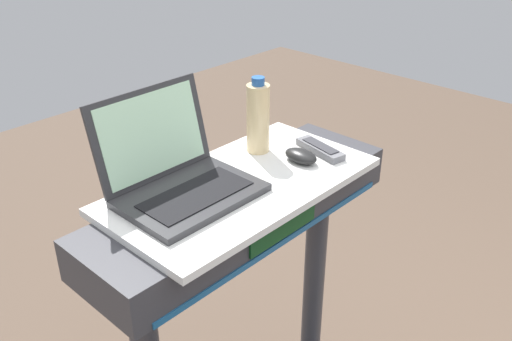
# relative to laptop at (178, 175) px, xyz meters

# --- Properties ---
(desk_board) EXTENTS (0.71, 0.37, 0.02)m
(desk_board) POSITION_rel_laptop_xyz_m (0.14, -0.07, -0.06)
(desk_board) COLOR white
(desk_board) RESTS_ON treadmill_base
(laptop) EXTENTS (0.33, 0.28, 0.24)m
(laptop) POSITION_rel_laptop_xyz_m (0.00, 0.00, 0.00)
(laptop) COLOR #2D2D30
(laptop) RESTS_ON desk_board
(computer_mouse) EXTENTS (0.06, 0.10, 0.03)m
(computer_mouse) POSITION_rel_laptop_xyz_m (0.33, -0.11, -0.03)
(computer_mouse) COLOR black
(computer_mouse) RESTS_ON desk_board
(water_bottle) EXTENTS (0.06, 0.06, 0.22)m
(water_bottle) POSITION_rel_laptop_xyz_m (0.31, 0.02, 0.05)
(water_bottle) COLOR beige
(water_bottle) RESTS_ON desk_board
(tv_remote) EXTENTS (0.08, 0.17, 0.02)m
(tv_remote) POSITION_rel_laptop_xyz_m (0.42, -0.12, -0.04)
(tv_remote) COLOR slate
(tv_remote) RESTS_ON desk_board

